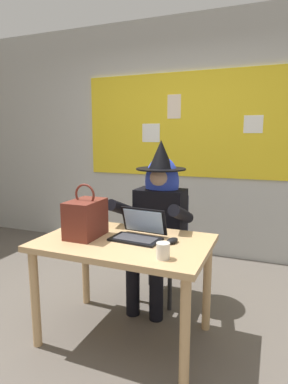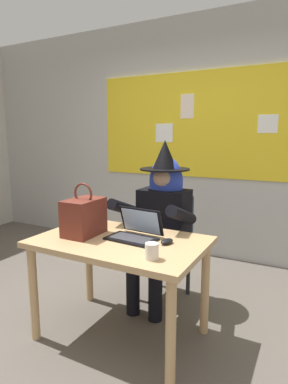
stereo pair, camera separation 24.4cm
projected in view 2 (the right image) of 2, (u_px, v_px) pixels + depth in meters
ground_plane at (104, 336)px, 2.33m from camera, size 24.00×24.00×0.00m
wall_back_bulletin at (196, 138)px, 3.79m from camera, size 6.43×2.07×2.78m
desk_main at (120, 253)px, 2.23m from camera, size 1.16×0.76×0.73m
chair_at_desk at (167, 240)px, 2.88m from camera, size 0.46×0.46×0.91m
person_costumed at (161, 213)px, 2.73m from camera, size 0.59×0.67×1.39m
laptop at (135, 232)px, 2.24m from camera, size 0.36×0.29×0.20m
computer_mouse at (167, 241)px, 2.12m from camera, size 0.09×0.12×0.03m
handbag at (84, 216)px, 2.30m from camera, size 0.20×0.30×0.38m
coffee_mug at (152, 251)px, 1.85m from camera, size 0.08×0.08×0.09m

